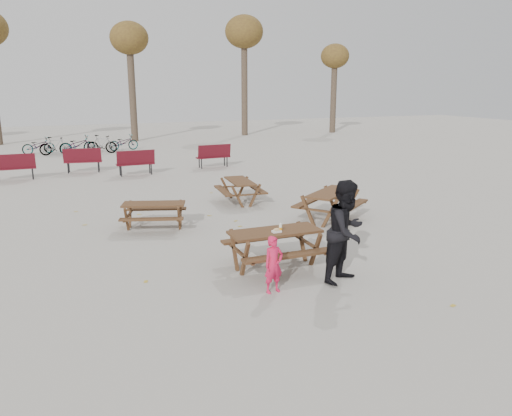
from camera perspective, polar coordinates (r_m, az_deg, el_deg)
name	(u,v)px	position (r m, az deg, el deg)	size (l,w,h in m)	color
ground	(275,268)	(10.05, 2.15, -6.82)	(80.00, 80.00, 0.00)	gray
main_picnic_table	(275,240)	(9.86, 2.18, -3.63)	(1.80, 1.45, 0.78)	#3C2715
food_tray	(277,231)	(9.68, 2.37, -2.69)	(0.18, 0.11, 0.04)	white
bread_roll	(277,229)	(9.66, 2.37, -2.45)	(0.14, 0.06, 0.05)	tan
soda_bottle	(281,228)	(9.72, 2.82, -2.28)	(0.07, 0.07, 0.17)	silver
child	(274,265)	(8.74, 2.03, -6.48)	(0.37, 0.25, 1.02)	#D61A47
adult	(347,231)	(9.25, 10.32, -2.66)	(0.93, 0.72, 1.91)	black
picnic_table_east	(330,206)	(13.55, 8.49, 0.25)	(1.82, 1.47, 0.78)	#3C2715
picnic_table_north	(154,216)	(12.87, -11.55, -0.89)	(1.54, 1.24, 0.66)	#3C2715
picnic_table_far	(240,191)	(15.45, -1.83, 1.92)	(1.61, 1.30, 0.69)	#3C2715
park_bench_row	(115,161)	(21.33, -15.82, 5.19)	(9.51, 2.10, 1.03)	maroon
bicycle_row	(80,145)	(28.35, -19.50, 6.85)	(6.11, 2.00, 0.97)	black
tree_row	(126,42)	(34.16, -14.62, 17.91)	(32.17, 3.52, 8.26)	#382B21
fallen_leaves	(252,232)	(12.42, -0.45, -2.72)	(11.00, 11.00, 0.01)	#B2922A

